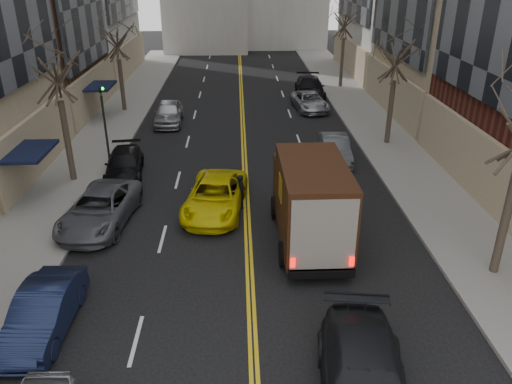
% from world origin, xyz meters
% --- Properties ---
extents(sidewalk_left, '(4.00, 66.00, 0.15)m').
position_xyz_m(sidewalk_left, '(-9.00, 27.00, 0.07)').
color(sidewalk_left, slate).
rests_on(sidewalk_left, ground).
extents(sidewalk_right, '(4.00, 66.00, 0.15)m').
position_xyz_m(sidewalk_right, '(9.00, 27.00, 0.07)').
color(sidewalk_right, slate).
rests_on(sidewalk_right, ground).
extents(tree_lf_mid, '(3.20, 3.20, 8.91)m').
position_xyz_m(tree_lf_mid, '(-8.80, 20.00, 6.60)').
color(tree_lf_mid, '#382D23').
rests_on(tree_lf_mid, sidewalk_left).
extents(tree_lf_far, '(3.20, 3.20, 8.12)m').
position_xyz_m(tree_lf_far, '(-8.80, 33.00, 6.02)').
color(tree_lf_far, '#382D23').
rests_on(tree_lf_far, sidewalk_left).
extents(tree_rt_mid, '(3.20, 3.20, 8.32)m').
position_xyz_m(tree_rt_mid, '(8.80, 25.00, 6.17)').
color(tree_rt_mid, '#382D23').
rests_on(tree_rt_mid, sidewalk_right).
extents(tree_rt_far, '(3.20, 3.20, 9.11)m').
position_xyz_m(tree_rt_far, '(8.80, 40.00, 6.74)').
color(tree_rt_far, '#382D23').
rests_on(tree_rt_far, sidewalk_right).
extents(traffic_signal, '(0.29, 0.26, 4.70)m').
position_xyz_m(traffic_signal, '(-7.39, 22.00, 2.82)').
color(traffic_signal, black).
rests_on(traffic_signal, sidewalk_left).
extents(ups_truck, '(2.70, 6.48, 3.54)m').
position_xyz_m(ups_truck, '(2.43, 13.60, 1.78)').
color(ups_truck, black).
rests_on(ups_truck, ground).
extents(observer_sedan, '(2.91, 5.75, 1.60)m').
position_xyz_m(observer_sedan, '(2.69, 5.30, 0.80)').
color(observer_sedan, black).
rests_on(observer_sedan, ground).
extents(taxi, '(3.11, 5.55, 1.47)m').
position_xyz_m(taxi, '(-1.41, 16.45, 0.73)').
color(taxi, '#DAC609').
rests_on(taxi, ground).
extents(pedestrian, '(0.48, 0.64, 1.61)m').
position_xyz_m(pedestrian, '(-0.24, 16.76, 0.80)').
color(pedestrian, black).
rests_on(pedestrian, ground).
extents(parked_lf_b, '(1.58, 4.28, 1.40)m').
position_xyz_m(parked_lf_b, '(-6.30, 8.55, 0.70)').
color(parked_lf_b, black).
rests_on(parked_lf_b, ground).
extents(parked_lf_c, '(3.05, 5.56, 1.48)m').
position_xyz_m(parked_lf_c, '(-6.27, 15.38, 0.74)').
color(parked_lf_c, '#52545B').
rests_on(parked_lf_c, ground).
extents(parked_lf_d, '(2.36, 4.72, 1.32)m').
position_xyz_m(parked_lf_d, '(-6.30, 20.62, 0.66)').
color(parked_lf_d, black).
rests_on(parked_lf_d, ground).
extents(parked_lf_e, '(1.99, 4.60, 1.55)m').
position_xyz_m(parked_lf_e, '(-5.10, 29.88, 0.77)').
color(parked_lf_e, '#A6AAAE').
rests_on(parked_lf_e, ground).
extents(parked_rt_a, '(1.63, 4.27, 1.39)m').
position_xyz_m(parked_rt_a, '(5.10, 22.52, 0.69)').
color(parked_rt_a, '#43474A').
rests_on(parked_rt_a, ground).
extents(parked_rt_b, '(2.70, 4.93, 1.31)m').
position_xyz_m(parked_rt_b, '(5.10, 33.01, 0.66)').
color(parked_rt_b, '#9EA1A5').
rests_on(parked_rt_b, ground).
extents(parked_rt_c, '(2.56, 5.69, 1.62)m').
position_xyz_m(parked_rt_c, '(5.61, 36.68, 0.81)').
color(parked_rt_c, black).
rests_on(parked_rt_c, ground).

